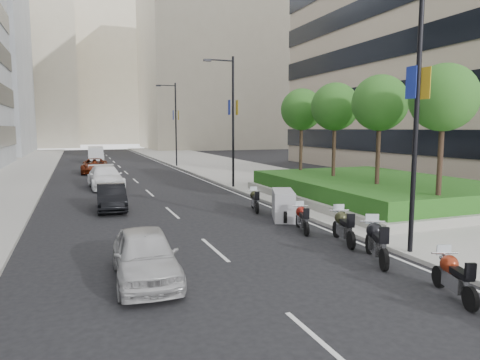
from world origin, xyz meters
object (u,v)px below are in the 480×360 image
motorcycle_1 (453,276)px  delivery_van (96,155)px  lamp_post_1 (231,115)px  motorcycle_4 (302,218)px  motorcycle_2 (376,242)px  motorcycle_6 (255,200)px  lamp_post_2 (174,120)px  car_a (145,255)px  lamp_post_0 (413,100)px  car_b (111,197)px  car_d (95,166)px  motorcycle_3 (343,226)px  motorcycle_5 (283,205)px  car_c (105,177)px

motorcycle_1 → delivery_van: size_ratio=0.43×
lamp_post_1 → motorcycle_4: 13.61m
motorcycle_2 → motorcycle_6: 9.05m
lamp_post_2 → car_a: bearing=-103.7°
lamp_post_0 → lamp_post_1: bearing=90.0°
car_b → car_d: size_ratio=0.81×
motorcycle_1 → motorcycle_3: (0.45, 5.34, 0.06)m
motorcycle_1 → motorcycle_3: bearing=14.4°
motorcycle_3 → delivery_van: size_ratio=0.48×
lamp_post_1 → motorcycle_6: bearing=-101.2°
motorcycle_6 → motorcycle_1: bearing=-164.7°
lamp_post_0 → motorcycle_5: size_ratio=3.75×
motorcycle_6 → car_b: car_b is taller
motorcycle_1 → car_c: size_ratio=0.37×
motorcycle_2 → car_a: car_a is taller
motorcycle_1 → motorcycle_2: bearing=16.6°
motorcycle_1 → delivery_van: 48.61m
motorcycle_1 → motorcycle_6: size_ratio=1.00×
motorcycle_2 → lamp_post_2: bearing=21.8°
lamp_post_1 → motorcycle_3: (-0.96, -14.83, -4.46)m
motorcycle_3 → motorcycle_5: (-0.25, 4.38, 0.07)m
car_b → delivery_van: delivery_van is taller
lamp_post_1 → car_c: 9.84m
motorcycle_5 → motorcycle_6: bearing=30.7°
lamp_post_2 → delivery_van: 13.35m
car_c → car_a: bearing=-93.5°
lamp_post_1 → motorcycle_3: bearing=-93.7°
motorcycle_4 → car_d: bearing=30.6°
motorcycle_1 → motorcycle_6: (-0.18, 12.14, -0.01)m
lamp_post_2 → motorcycle_3: 33.14m
car_d → delivery_van: bearing=90.9°
car_a → motorcycle_5: bearing=41.5°
motorcycle_2 → car_a: (-7.06, 0.89, 0.08)m
lamp_post_0 → delivery_van: 45.88m
motorcycle_5 → car_c: bearing=48.3°
lamp_post_0 → lamp_post_1: 17.00m
lamp_post_2 → car_c: bearing=-119.3°
motorcycle_5 → car_a: size_ratio=0.57×
car_c → motorcycle_2: bearing=-74.5°
motorcycle_3 → motorcycle_4: motorcycle_3 is taller
motorcycle_2 → car_b: bearing=54.8°
lamp_post_0 → car_b: lamp_post_0 is taller
lamp_post_2 → motorcycle_6: 26.46m
lamp_post_0 → motorcycle_4: (-1.50, 4.25, -4.53)m
motorcycle_3 → motorcycle_5: size_ratio=0.93×
lamp_post_0 → lamp_post_2: same height
motorcycle_6 → car_b: (-6.81, 2.84, 0.13)m
lamp_post_2 → motorcycle_1: 38.46m
motorcycle_3 → delivery_van: (-6.80, 42.86, 0.29)m
car_c → motorcycle_4: bearing=-70.7°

